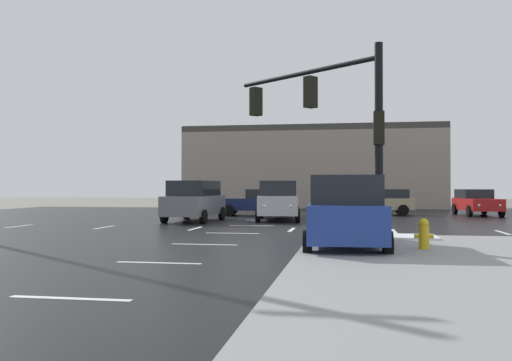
# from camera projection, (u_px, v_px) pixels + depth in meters

# --- Properties ---
(ground_plane) EXTENTS (120.00, 120.00, 0.00)m
(ground_plane) POSITION_uv_depth(u_px,v_px,m) (243.00, 230.00, 22.22)
(ground_plane) COLOR slate
(road_asphalt) EXTENTS (44.00, 44.00, 0.02)m
(road_asphalt) POSITION_uv_depth(u_px,v_px,m) (243.00, 229.00, 22.22)
(road_asphalt) COLOR black
(road_asphalt) RESTS_ON ground_plane
(snow_strip_curbside) EXTENTS (4.00, 1.60, 0.06)m
(snow_strip_curbside) POSITION_uv_depth(u_px,v_px,m) (372.00, 236.00, 17.45)
(snow_strip_curbside) COLOR white
(snow_strip_curbside) RESTS_ON sidewalk_corner
(lane_markings) EXTENTS (36.15, 36.15, 0.01)m
(lane_markings) POSITION_uv_depth(u_px,v_px,m) (267.00, 232.00, 20.66)
(lane_markings) COLOR silver
(lane_markings) RESTS_ON road_asphalt
(traffic_signal_mast) EXTENTS (4.52, 3.68, 5.52)m
(traffic_signal_mast) POSITION_uv_depth(u_px,v_px,m) (333.00, 114.00, 15.95)
(traffic_signal_mast) COLOR black
(traffic_signal_mast) RESTS_ON sidewalk_corner
(fire_hydrant) EXTENTS (0.48, 0.26, 0.79)m
(fire_hydrant) POSITION_uv_depth(u_px,v_px,m) (424.00, 234.00, 14.11)
(fire_hydrant) COLOR gold
(fire_hydrant) RESTS_ON sidewalk_corner
(strip_building_background) EXTENTS (21.33, 8.00, 6.78)m
(strip_building_background) POSITION_uv_depth(u_px,v_px,m) (314.00, 168.00, 47.29)
(strip_building_background) COLOR gray
(strip_building_background) RESTS_ON ground_plane
(sedan_red) EXTENTS (2.31, 4.64, 1.58)m
(sedan_red) POSITION_uv_depth(u_px,v_px,m) (476.00, 202.00, 33.13)
(sedan_red) COLOR #B21919
(sedan_red) RESTS_ON road_asphalt
(sedan_tan) EXTENTS (4.57, 2.09, 1.58)m
(sedan_tan) POSITION_uv_depth(u_px,v_px,m) (379.00, 201.00, 33.73)
(sedan_tan) COLOR tan
(sedan_tan) RESTS_ON road_asphalt
(suv_blue) EXTENTS (2.32, 4.90, 2.03)m
(suv_blue) POSITION_uv_depth(u_px,v_px,m) (345.00, 211.00, 15.01)
(suv_blue) COLOR navy
(suv_blue) RESTS_ON road_asphalt
(sedan_navy) EXTENTS (4.66, 2.35, 1.58)m
(sedan_navy) POSITION_uv_depth(u_px,v_px,m) (259.00, 202.00, 32.87)
(sedan_navy) COLOR #141E47
(sedan_navy) RESTS_ON road_asphalt
(suv_grey) EXTENTS (2.31, 4.89, 2.03)m
(suv_grey) POSITION_uv_depth(u_px,v_px,m) (195.00, 200.00, 27.38)
(suv_grey) COLOR slate
(suv_grey) RESTS_ON road_asphalt
(suv_silver) EXTENTS (2.57, 4.98, 2.03)m
(suv_silver) POSITION_uv_depth(u_px,v_px,m) (278.00, 200.00, 28.28)
(suv_silver) COLOR #B7BABF
(suv_silver) RESTS_ON road_asphalt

